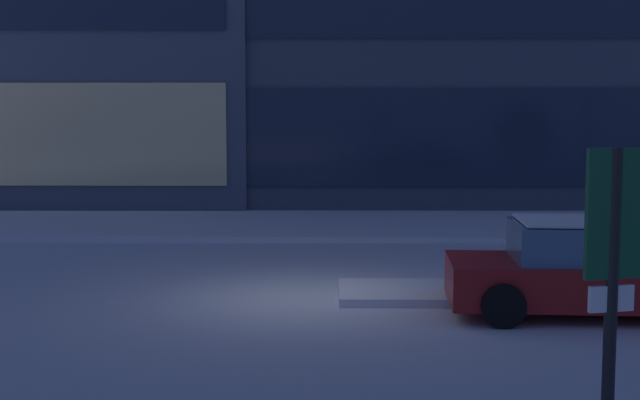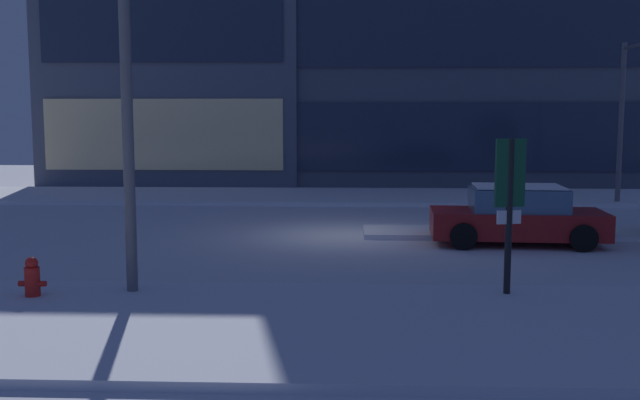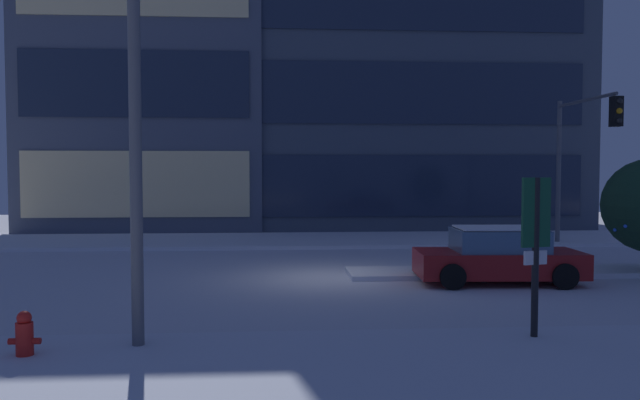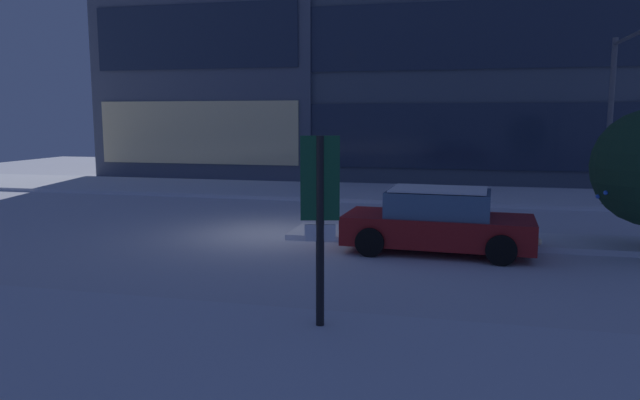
% 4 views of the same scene
% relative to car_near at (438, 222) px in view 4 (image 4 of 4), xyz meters
% --- Properties ---
extents(ground, '(52.00, 52.00, 0.00)m').
position_rel_car_near_xyz_m(ground, '(-4.43, 1.10, -0.71)').
color(ground, silver).
extents(curb_strip_near, '(52.00, 5.20, 0.14)m').
position_rel_car_near_xyz_m(curb_strip_near, '(-4.43, -7.72, -0.64)').
color(curb_strip_near, silver).
rests_on(curb_strip_near, ground).
extents(curb_strip_far, '(52.00, 5.20, 0.14)m').
position_rel_car_near_xyz_m(curb_strip_far, '(-4.43, 9.92, -0.64)').
color(curb_strip_far, silver).
rests_on(curb_strip_far, ground).
extents(median_strip, '(9.00, 1.80, 0.14)m').
position_rel_car_near_xyz_m(median_strip, '(0.65, 1.34, -0.64)').
color(median_strip, silver).
rests_on(median_strip, ground).
extents(office_tower_secondary, '(11.76, 9.70, 14.05)m').
position_rel_car_near_xyz_m(office_tower_secondary, '(-12.47, 18.54, 6.32)').
color(office_tower_secondary, '#4C5466').
rests_on(office_tower_secondary, ground).
extents(car_near, '(4.47, 2.19, 1.49)m').
position_rel_car_near_xyz_m(car_near, '(0.00, 0.00, 0.00)').
color(car_near, maroon).
rests_on(car_near, ground).
extents(traffic_light_corner_far_right, '(0.32, 4.56, 5.74)m').
position_rel_car_near_xyz_m(traffic_light_corner_far_right, '(5.34, 6.28, 3.32)').
color(traffic_light_corner_far_right, '#565960').
rests_on(traffic_light_corner_far_right, ground).
extents(parking_info_sign, '(0.55, 0.19, 2.87)m').
position_rel_car_near_xyz_m(parking_info_sign, '(-1.44, -5.77, 1.12)').
color(parking_info_sign, black).
rests_on(parking_info_sign, ground).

